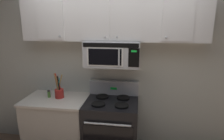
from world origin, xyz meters
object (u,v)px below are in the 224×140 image
object	(u,v)px
stove_range	(111,128)
over_range_microwave	(112,54)
spice_jar	(49,94)
utensil_crock_red	(59,91)
salt_shaker	(50,92)

from	to	relation	value
stove_range	over_range_microwave	xyz separation A→B (m)	(-0.00, 0.12, 1.11)
over_range_microwave	stove_range	bearing A→B (deg)	-89.86
stove_range	spice_jar	world-z (taller)	stove_range
utensil_crock_red	salt_shaker	distance (m)	0.22
stove_range	salt_shaker	bearing A→B (deg)	172.12
over_range_microwave	salt_shaker	size ratio (longest dim) A/B	7.94
utensil_crock_red	spice_jar	xyz separation A→B (m)	(-0.16, -0.01, -0.04)
salt_shaker	spice_jar	size ratio (longest dim) A/B	0.85
over_range_microwave	spice_jar	xyz separation A→B (m)	(-0.95, -0.09, -0.62)
stove_range	utensil_crock_red	world-z (taller)	utensil_crock_red
over_range_microwave	salt_shaker	distance (m)	1.17
stove_range	utensil_crock_red	distance (m)	0.96
stove_range	over_range_microwave	size ratio (longest dim) A/B	1.47
utensil_crock_red	salt_shaker	bearing A→B (deg)	152.83
spice_jar	over_range_microwave	bearing A→B (deg)	5.49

